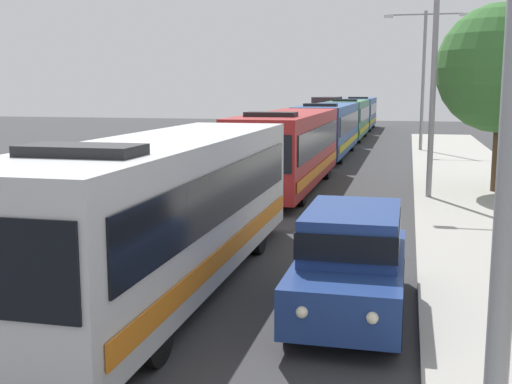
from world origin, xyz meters
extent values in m
cube|color=silver|center=(-1.30, 10.53, 1.70)|extent=(2.50, 11.28, 2.70)
cube|color=black|center=(-0.03, 10.53, 2.05)|extent=(0.04, 10.38, 1.00)
cube|color=black|center=(-2.57, 10.53, 2.05)|extent=(0.04, 10.38, 1.00)
cube|color=orange|center=(-0.02, 10.53, 0.90)|extent=(0.03, 10.72, 0.36)
cube|color=black|center=(-1.30, 7.15, 3.13)|extent=(1.75, 0.90, 0.16)
cylinder|color=black|center=(-0.20, 7.04, 0.50)|extent=(0.28, 1.00, 1.00)
cylinder|color=black|center=(-2.40, 7.04, 0.50)|extent=(0.28, 1.00, 1.00)
cylinder|color=black|center=(-0.20, 13.64, 0.50)|extent=(0.28, 1.00, 1.00)
cylinder|color=black|center=(-2.40, 13.64, 0.50)|extent=(0.28, 1.00, 1.00)
cube|color=maroon|center=(-1.30, 23.83, 1.70)|extent=(2.50, 11.62, 2.70)
cube|color=black|center=(-0.03, 23.83, 2.05)|extent=(0.04, 10.69, 1.00)
cube|color=black|center=(-2.57, 23.83, 2.05)|extent=(0.04, 10.69, 1.00)
cube|color=black|center=(-1.30, 18.00, 2.00)|extent=(2.30, 0.04, 1.20)
cube|color=orange|center=(-0.02, 23.83, 0.90)|extent=(0.03, 11.04, 0.36)
cube|color=black|center=(-1.30, 20.35, 3.13)|extent=(1.75, 0.90, 0.16)
cylinder|color=black|center=(-0.20, 20.23, 0.50)|extent=(0.28, 1.00, 1.00)
cylinder|color=black|center=(-2.40, 20.23, 0.50)|extent=(0.28, 1.00, 1.00)
cylinder|color=black|center=(-0.20, 27.03, 0.50)|extent=(0.28, 1.00, 1.00)
cylinder|color=black|center=(-2.40, 27.03, 0.50)|extent=(0.28, 1.00, 1.00)
cube|color=#284C8C|center=(-1.30, 36.76, 1.70)|extent=(2.50, 12.32, 2.70)
cube|color=black|center=(-0.03, 36.76, 2.05)|extent=(0.04, 11.34, 1.00)
cube|color=black|center=(-2.57, 36.76, 2.05)|extent=(0.04, 11.34, 1.00)
cube|color=black|center=(-1.30, 30.58, 2.00)|extent=(2.30, 0.04, 1.20)
cube|color=gold|center=(-0.02, 36.76, 0.90)|extent=(0.03, 11.71, 0.36)
cube|color=black|center=(-1.30, 33.06, 3.13)|extent=(1.75, 0.90, 0.16)
cylinder|color=black|center=(-0.20, 32.94, 0.50)|extent=(0.28, 1.00, 1.00)
cylinder|color=black|center=(-2.40, 32.94, 0.50)|extent=(0.28, 1.00, 1.00)
cylinder|color=black|center=(-0.20, 40.15, 0.50)|extent=(0.28, 1.00, 1.00)
cylinder|color=black|center=(-2.40, 40.15, 0.50)|extent=(0.28, 1.00, 1.00)
cube|color=#33724C|center=(-1.30, 49.80, 1.70)|extent=(2.50, 11.18, 2.70)
cube|color=black|center=(-0.03, 49.80, 2.05)|extent=(0.04, 10.29, 1.00)
cube|color=black|center=(-2.57, 49.80, 2.05)|extent=(0.04, 10.29, 1.00)
cube|color=black|center=(-1.30, 44.19, 2.00)|extent=(2.30, 0.04, 1.20)
cube|color=gold|center=(-0.02, 49.80, 0.90)|extent=(0.03, 10.62, 0.36)
cube|color=black|center=(-1.30, 46.45, 3.13)|extent=(1.75, 0.90, 0.16)
cylinder|color=black|center=(-0.20, 46.34, 0.50)|extent=(0.28, 1.00, 1.00)
cylinder|color=black|center=(-2.40, 46.34, 0.50)|extent=(0.28, 1.00, 1.00)
cylinder|color=black|center=(-0.20, 52.88, 0.50)|extent=(0.28, 1.00, 1.00)
cylinder|color=black|center=(-2.40, 52.88, 0.50)|extent=(0.28, 1.00, 1.00)
cube|color=#284C8C|center=(-1.30, 62.41, 1.70)|extent=(2.50, 11.15, 2.70)
cube|color=black|center=(-0.03, 62.41, 2.05)|extent=(0.04, 10.26, 1.00)
cube|color=black|center=(-2.57, 62.41, 2.05)|extent=(0.04, 10.26, 1.00)
cube|color=black|center=(-1.30, 56.82, 2.00)|extent=(2.30, 0.04, 1.20)
cube|color=gold|center=(-0.02, 62.41, 0.90)|extent=(0.03, 10.59, 0.36)
cube|color=black|center=(-1.30, 59.07, 3.13)|extent=(1.75, 0.90, 0.16)
cylinder|color=black|center=(-0.20, 58.96, 0.50)|extent=(0.28, 1.00, 1.00)
cylinder|color=black|center=(-2.40, 58.96, 0.50)|extent=(0.28, 1.00, 1.00)
cylinder|color=black|center=(-0.20, 65.48, 0.50)|extent=(0.28, 1.00, 1.00)
cylinder|color=black|center=(-2.40, 65.48, 0.50)|extent=(0.28, 1.00, 1.00)
cube|color=navy|center=(2.40, 9.86, 0.70)|extent=(1.84, 4.59, 0.80)
cube|color=navy|center=(2.40, 10.01, 1.50)|extent=(1.62, 2.66, 0.80)
cube|color=black|center=(2.40, 10.01, 1.50)|extent=(1.66, 2.75, 0.44)
sphere|color=#F9EFCC|center=(1.89, 7.55, 0.80)|extent=(0.18, 0.18, 0.18)
sphere|color=#F9EFCC|center=(2.91, 7.55, 0.80)|extent=(0.18, 0.18, 0.18)
cylinder|color=black|center=(1.58, 8.44, 0.35)|extent=(0.22, 0.70, 0.70)
cylinder|color=black|center=(3.22, 8.44, 0.35)|extent=(0.22, 0.70, 0.70)
cylinder|color=black|center=(1.58, 11.28, 0.35)|extent=(0.22, 0.70, 0.70)
cylinder|color=black|center=(3.22, 11.28, 0.35)|extent=(0.22, 0.70, 0.70)
cube|color=maroon|center=(-4.60, 58.88, 1.45)|extent=(2.30, 1.80, 2.20)
cube|color=#333338|center=(-4.60, 62.66, 1.80)|extent=(2.35, 5.76, 2.70)
cube|color=black|center=(-4.60, 57.96, 1.75)|extent=(2.07, 0.04, 0.90)
cylinder|color=black|center=(-5.63, 58.88, 0.45)|extent=(0.26, 0.90, 0.90)
cylinder|color=black|center=(-3.57, 58.88, 0.45)|extent=(0.26, 0.90, 0.90)
cylinder|color=black|center=(-5.63, 63.84, 0.45)|extent=(0.26, 0.90, 0.90)
cylinder|color=black|center=(-3.57, 63.84, 0.45)|extent=(0.26, 0.90, 0.90)
cylinder|color=gray|center=(4.10, 22.33, 4.13)|extent=(0.20, 0.20, 7.96)
cylinder|color=gray|center=(4.10, 40.54, 4.42)|extent=(0.20, 0.20, 8.54)
cylinder|color=gray|center=(2.98, 40.54, 8.49)|extent=(2.23, 0.10, 0.10)
cube|color=silver|center=(1.87, 40.54, 8.41)|extent=(0.56, 0.28, 0.16)
cylinder|color=gray|center=(5.22, 40.54, 8.49)|extent=(2.23, 0.10, 0.10)
cube|color=silver|center=(6.33, 40.54, 8.41)|extent=(0.56, 0.28, 0.16)
cylinder|color=#4C3823|center=(6.58, 24.22, 1.49)|extent=(0.32, 0.32, 2.68)
sphere|color=#387033|center=(6.58, 24.22, 4.74)|extent=(4.77, 4.77, 4.77)
camera|label=1|loc=(3.30, -1.27, 4.02)|focal=44.97mm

